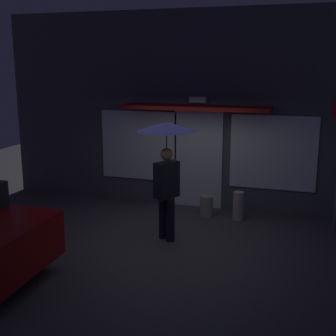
{
  "coord_description": "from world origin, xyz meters",
  "views": [
    {
      "loc": [
        2.4,
        -7.65,
        3.2
      ],
      "look_at": [
        -0.03,
        0.01,
        1.37
      ],
      "focal_mm": 48.91,
      "sensor_mm": 36.0,
      "label": 1
    }
  ],
  "objects": [
    {
      "name": "ground_plane",
      "position": [
        0.0,
        0.0,
        0.0
      ],
      "size": [
        18.0,
        18.0,
        0.0
      ],
      "primitive_type": "plane",
      "color": "#423F44"
    },
    {
      "name": "building_facade",
      "position": [
        0.0,
        2.34,
        2.16
      ],
      "size": [
        9.38,
        1.0,
        4.37
      ],
      "color": "#4C4C56",
      "rests_on": "ground"
    },
    {
      "name": "person_with_umbrella",
      "position": [
        -0.05,
        0.01,
        1.66
      ],
      "size": [
        1.07,
        1.07,
        2.2
      ],
      "rotation": [
        0.0,
        0.0,
        1.12
      ],
      "color": "black",
      "rests_on": "ground"
    },
    {
      "name": "sidewalk_bollard_2",
      "position": [
        1.04,
        1.56,
        0.3
      ],
      "size": [
        0.23,
        0.23,
        0.6
      ],
      "primitive_type": "cylinder",
      "color": "#B2A899",
      "rests_on": "ground"
    },
    {
      "name": "sidewalk_bollard",
      "position": [
        0.35,
        1.56,
        0.23
      ],
      "size": [
        0.28,
        0.28,
        0.46
      ],
      "primitive_type": "cylinder",
      "color": "#9E998E",
      "rests_on": "ground"
    }
  ]
}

